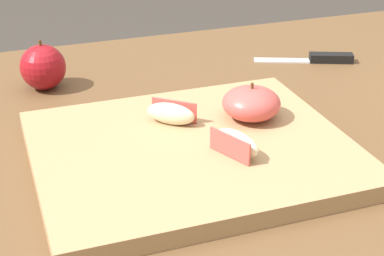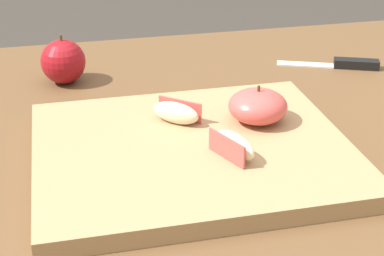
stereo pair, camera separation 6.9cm
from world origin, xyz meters
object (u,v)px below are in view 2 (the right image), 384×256
(apple_wedge_near_knife, at_px, (176,112))
(whole_apple_red_delicious, at_px, (63,62))
(cutting_board, at_px, (192,152))
(paring_knife, at_px, (347,64))
(apple_wedge_left, at_px, (234,145))
(apple_half_skin_up, at_px, (257,106))

(apple_wedge_near_knife, bearing_deg, whole_apple_red_delicious, 120.64)
(cutting_board, height_order, paring_knife, cutting_board)
(apple_wedge_left, bearing_deg, apple_wedge_near_knife, 114.81)
(apple_wedge_near_knife, height_order, whole_apple_red_delicious, whole_apple_red_delicious)
(cutting_board, height_order, apple_wedge_left, apple_wedge_left)
(apple_wedge_near_knife, xyz_separation_m, apple_wedge_left, (0.04, -0.10, 0.00))
(apple_wedge_near_knife, relative_size, whole_apple_red_delicious, 0.81)
(paring_knife, bearing_deg, apple_half_skin_up, -138.45)
(cutting_board, distance_m, paring_knife, 0.39)
(apple_wedge_near_knife, bearing_deg, cutting_board, -83.54)
(apple_half_skin_up, distance_m, apple_wedge_left, 0.10)
(apple_wedge_left, xyz_separation_m, whole_apple_red_delicious, (-0.17, 0.31, -0.00))
(apple_half_skin_up, xyz_separation_m, apple_wedge_left, (-0.05, -0.08, -0.01))
(apple_wedge_near_knife, bearing_deg, apple_wedge_left, -65.19)
(apple_half_skin_up, bearing_deg, apple_wedge_left, -123.89)
(apple_wedge_near_knife, distance_m, apple_wedge_left, 0.11)
(apple_wedge_left, relative_size, paring_knife, 0.41)
(apple_wedge_near_knife, bearing_deg, apple_half_skin_up, -9.44)
(paring_knife, xyz_separation_m, whole_apple_red_delicious, (-0.44, 0.04, 0.03))
(apple_wedge_left, distance_m, whole_apple_red_delicious, 0.35)
(apple_wedge_left, height_order, paring_knife, apple_wedge_left)
(apple_wedge_near_knife, distance_m, whole_apple_red_delicious, 0.25)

